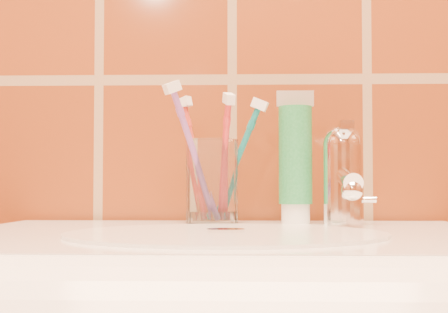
{
  "coord_description": "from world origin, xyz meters",
  "views": [
    {
      "loc": [
        0.02,
        0.27,
        0.89
      ],
      "look_at": [
        -0.01,
        1.08,
        0.93
      ],
      "focal_mm": 55.0,
      "sensor_mm": 36.0,
      "label": 1
    }
  ],
  "objects": [
    {
      "name": "glass_tumbler",
      "position": [
        -0.02,
        1.11,
        0.9
      ],
      "size": [
        0.08,
        0.08,
        0.1
      ],
      "primitive_type": "cylinder",
      "rotation": [
        0.0,
        0.0,
        0.23
      ],
      "color": "white",
      "rests_on": "pedestal_sink"
    },
    {
      "name": "toothpaste_tube",
      "position": [
        0.08,
        1.12,
        0.93
      ],
      "size": [
        0.05,
        0.04,
        0.16
      ],
      "rotation": [
        0.0,
        0.0,
        -0.0
      ],
      "color": "white",
      "rests_on": "pedestal_sink"
    },
    {
      "name": "toothbrush_1",
      "position": [
        -0.01,
        1.1,
        0.93
      ],
      "size": [
        0.07,
        0.12,
        0.18
      ],
      "primitive_type": null,
      "rotation": [
        0.3,
        0.0,
        0.32
      ],
      "color": "red",
      "rests_on": "glass_tumbler"
    },
    {
      "name": "toothbrush_0",
      "position": [
        -0.04,
        1.12,
        0.93
      ],
      "size": [
        0.1,
        0.1,
        0.17
      ],
      "primitive_type": null,
      "rotation": [
        0.26,
        0.0,
        -2.19
      ],
      "color": "#B83127",
      "rests_on": "glass_tumbler"
    },
    {
      "name": "toothbrush_2",
      "position": [
        0.01,
        1.12,
        0.93
      ],
      "size": [
        0.11,
        0.1,
        0.16
      ],
      "primitive_type": null,
      "rotation": [
        0.39,
        0.0,
        1.4
      ],
      "color": "#0D6E73",
      "rests_on": "glass_tumbler"
    },
    {
      "name": "toothbrush_3",
      "position": [
        -0.04,
        1.09,
        0.93
      ],
      "size": [
        0.14,
        0.13,
        0.19
      ],
      "primitive_type": null,
      "rotation": [
        0.38,
        0.0,
        -0.92
      ],
      "color": "#7D499E",
      "rests_on": "glass_tumbler"
    },
    {
      "name": "faucet",
      "position": [
        0.14,
        1.09,
        0.91
      ],
      "size": [
        0.05,
        0.11,
        0.12
      ],
      "color": "white",
      "rests_on": "pedestal_sink"
    }
  ]
}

